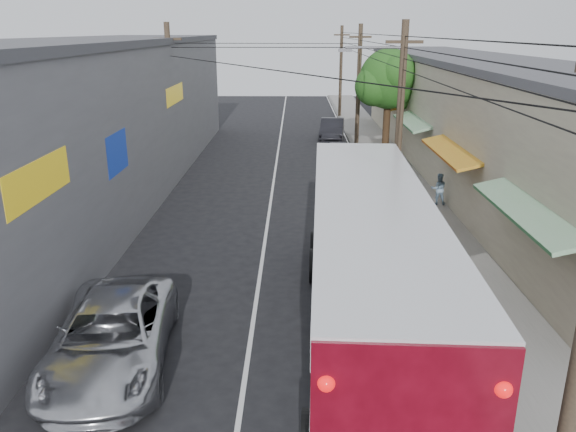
% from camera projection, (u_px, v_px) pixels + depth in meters
% --- Properties ---
extents(sidewalk, '(3.00, 80.00, 0.12)m').
position_uv_depth(sidewalk, '(396.00, 180.00, 29.78)').
color(sidewalk, slate).
rests_on(sidewalk, ground).
extents(building_right, '(7.09, 40.00, 6.25)m').
position_uv_depth(building_right, '(475.00, 116.00, 30.65)').
color(building_right, '#BCB596').
rests_on(building_right, ground).
extents(building_left, '(7.20, 36.00, 7.25)m').
position_uv_depth(building_left, '(95.00, 117.00, 26.93)').
color(building_left, gray).
rests_on(building_left, ground).
extents(utility_poles, '(11.80, 45.28, 8.00)m').
position_uv_depth(utility_poles, '(334.00, 101.00, 28.85)').
color(utility_poles, '#473828').
rests_on(utility_poles, ground).
extents(street_tree, '(4.40, 4.00, 6.60)m').
position_uv_depth(street_tree, '(390.00, 81.00, 34.03)').
color(street_tree, '#3F2B19').
rests_on(street_tree, ground).
extents(coach_bus, '(3.53, 13.44, 3.84)m').
position_uv_depth(coach_bus, '(369.00, 265.00, 14.14)').
color(coach_bus, silver).
rests_on(coach_bus, ground).
extents(jeepney, '(3.22, 5.94, 1.58)m').
position_uv_depth(jeepney, '(112.00, 336.00, 13.20)').
color(jeepney, silver).
rests_on(jeepney, ground).
extents(parked_suv, '(2.85, 5.68, 1.58)m').
position_uv_depth(parked_suv, '(368.00, 182.00, 26.51)').
color(parked_suv, '#9D9EA5').
rests_on(parked_suv, ground).
extents(parked_car_mid, '(1.81, 3.97, 1.32)m').
position_uv_depth(parked_car_mid, '(340.00, 153.00, 33.27)').
color(parked_car_mid, '#27262B').
rests_on(parked_car_mid, ground).
extents(parked_car_far, '(2.09, 4.80, 1.54)m').
position_uv_depth(parked_car_far, '(332.00, 130.00, 40.57)').
color(parked_car_far, black).
rests_on(parked_car_far, ground).
extents(pedestrian_near, '(0.62, 0.44, 1.59)m').
position_uv_depth(pedestrian_near, '(408.00, 212.00, 21.69)').
color(pedestrian_near, '#C56888').
rests_on(pedestrian_near, sidewalk).
extents(pedestrian_far, '(0.73, 0.59, 1.42)m').
position_uv_depth(pedestrian_far, '(439.00, 189.00, 25.22)').
color(pedestrian_far, '#7C9BB5').
rests_on(pedestrian_far, sidewalk).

